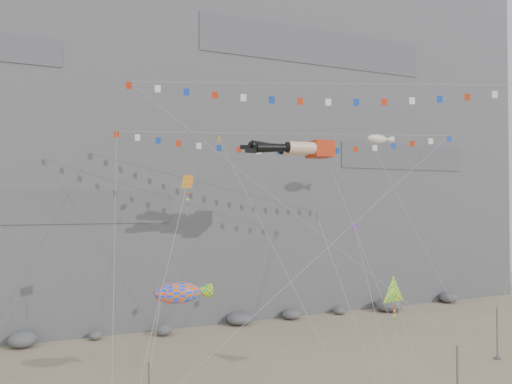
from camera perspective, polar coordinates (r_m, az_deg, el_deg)
ground at (r=37.89m, az=8.23°, el=-20.37°), size 120.00×120.00×0.00m
cliff at (r=66.43m, az=-6.76°, el=9.66°), size 80.00×28.00×50.00m
talus_boulders at (r=52.40m, az=-1.93°, el=-14.29°), size 60.00×3.00×1.20m
anchor_pole_center at (r=32.22m, az=22.03°, el=-19.71°), size 0.12×0.12×4.34m
anchor_pole_right at (r=45.41m, az=25.85°, el=-14.34°), size 0.12×0.12×4.09m
legs_kite at (r=42.17m, az=4.69°, el=4.96°), size 7.86×15.95×22.18m
flag_banner_upper at (r=46.12m, az=3.70°, el=6.64°), size 32.29×19.25×29.40m
flag_banner_lower at (r=40.50m, az=9.85°, el=12.08°), size 30.90×12.27×24.49m
harlequin_kite at (r=33.69m, az=-7.84°, el=1.09°), size 6.08×7.63×16.15m
fish_windsock at (r=31.97m, az=-8.93°, el=-11.34°), size 5.32×5.28×8.71m
delta_kite at (r=34.42m, az=15.56°, el=-11.12°), size 2.33×4.35×8.15m
blimp_windsock at (r=51.15m, az=13.68°, el=5.86°), size 3.58×13.82×22.87m
small_kite_a at (r=40.88m, az=-3.98°, el=5.54°), size 4.28×14.62×22.75m
small_kite_b at (r=41.34m, az=11.27°, el=-4.15°), size 4.35×10.36×14.79m
small_kite_c at (r=37.03m, az=7.10°, el=-3.02°), size 1.08×8.87×14.07m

